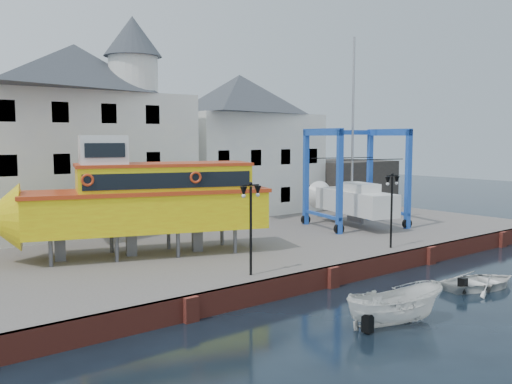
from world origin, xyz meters
TOP-DOWN VIEW (x-y plane):
  - ground at (0.00, 0.00)m, footprint 140.00×140.00m
  - hardstanding at (0.00, 11.00)m, footprint 44.00×22.00m
  - quay_wall at (-0.00, 0.10)m, footprint 44.00×0.47m
  - building_white_main at (-4.87, 18.39)m, footprint 14.00×8.30m
  - building_white_right at (9.00, 19.00)m, footprint 12.00×8.00m
  - shed_dark at (19.00, 17.00)m, footprint 8.00×7.00m
  - lamp_post_left at (-4.00, 1.20)m, footprint 1.12×0.32m
  - lamp_post_right at (6.00, 1.20)m, footprint 1.12×0.32m
  - tour_boat at (-6.22, 8.35)m, footprint 14.71×7.93m
  - travel_lift at (10.48, 8.29)m, footprint 7.05×8.83m
  - motorboat_a at (-2.08, -5.27)m, footprint 4.55×2.75m
  - motorboat_b at (5.44, -4.55)m, footprint 4.69×3.84m

SIDE VIEW (x-z plane):
  - ground at x=0.00m, z-range 0.00..0.00m
  - motorboat_a at x=-2.08m, z-range -0.83..0.83m
  - motorboat_b at x=5.44m, z-range -0.42..0.42m
  - hardstanding at x=0.00m, z-range 0.00..1.00m
  - quay_wall at x=0.00m, z-range 0.00..1.00m
  - shed_dark at x=19.00m, z-range 1.00..5.00m
  - travel_lift at x=10.48m, z-range -3.30..9.62m
  - tour_boat at x=-6.22m, z-range 0.82..7.08m
  - lamp_post_left at x=-4.00m, z-range 2.07..6.27m
  - lamp_post_right at x=6.00m, z-range 2.07..6.27m
  - building_white_right at x=9.00m, z-range 1.00..12.20m
  - building_white_main at x=-4.87m, z-range 0.34..14.34m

